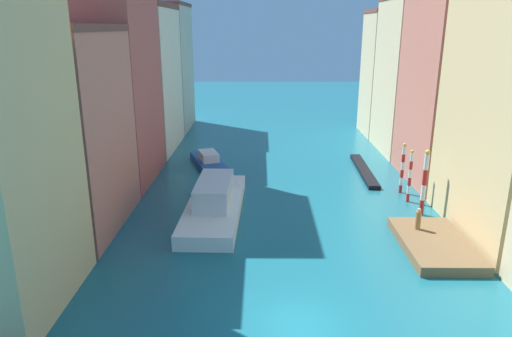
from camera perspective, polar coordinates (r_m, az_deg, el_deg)
The scene contains 16 objects.
ground_plane at distance 45.48m, azimuth 2.85°, elevation -0.31°, with size 154.00×154.00×0.00m, color #196070.
building_left_1 at distance 33.61m, azimuth -21.88°, elevation 4.33°, with size 6.18×10.57×13.67m.
building_left_2 at distance 43.04m, azimuth -17.12°, elevation 12.36°, with size 6.18×10.80×21.13m.
building_left_3 at distance 54.21m, azimuth -13.31°, elevation 10.71°, with size 6.18×11.79×15.97m.
building_left_4 at distance 65.11m, azimuth -11.00°, elevation 12.06°, with size 6.18×10.24×16.50m.
building_right_2 at distance 44.44m, azimuth 22.60°, elevation 9.32°, with size 6.18×10.54×17.11m.
building_right_3 at distance 54.15m, azimuth 18.59°, elevation 10.78°, with size 6.18×9.91×16.90m.
building_right_4 at distance 62.74m, azimuth 16.08°, elevation 11.12°, with size 6.18×7.57×15.58m.
waterfront_dock at distance 31.92m, azimuth 21.02°, elevation -8.63°, with size 4.12×7.21×0.63m.
person_on_dock at distance 32.71m, azimuth 19.25°, elevation -5.90°, with size 0.36×0.36×1.48m.
mooring_pole_0 at distance 36.34m, azimuth 19.92°, elevation -1.58°, with size 0.37×0.37×5.03m.
mooring_pole_1 at distance 38.82m, azimuth 18.34°, elevation -0.83°, with size 0.28×0.28×4.31m.
mooring_pole_2 at distance 40.78m, azimuth 17.50°, elevation 0.10°, with size 0.30×0.30×4.32m.
vaporetto_white at distance 35.02m, azimuth -5.12°, elevation -4.12°, with size 4.16×12.73×2.66m.
gondola_black at distance 46.19m, azimuth 13.06°, elevation -0.21°, with size 1.34×10.45×0.39m.
motorboat_0 at distance 47.08m, azimuth -5.82°, elevation 0.88°, with size 4.74×8.07×1.51m.
Camera 1 is at (-1.81, -18.90, 13.50)m, focal length 32.66 mm.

